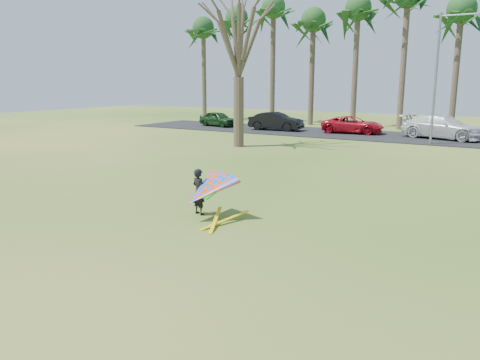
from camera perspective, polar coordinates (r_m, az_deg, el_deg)
The scene contains 15 objects.
ground at distance 12.45m, azimuth -4.82°, elevation -6.59°, with size 100.00×100.00×0.00m, color #205612.
parking_strip at distance 35.43m, azimuth 19.78°, elevation 4.89°, with size 46.00×7.00×0.06m, color black.
palm_0 at distance 50.09m, azimuth -4.50°, elevation 17.89°, with size 4.84×4.84×10.84m.
palm_1 at distance 47.97m, azimuth -0.40°, elevation 19.01°, with size 4.84×4.84×11.54m.
palm_2 at distance 46.10m, azimuth 4.10°, elevation 20.11°, with size 4.84×4.84×12.24m.
palm_3 at distance 44.24m, azimuth 8.94°, elevation 18.58°, with size 4.84×4.84×10.84m.
palm_4 at distance 42.95m, azimuth 14.20°, elevation 19.49°, with size 4.84×4.84×11.54m.
palm_6 at distance 41.15m, azimuth 25.39°, elevation 18.13°, with size 4.84×4.84×10.84m.
bare_tree_left at distance 28.89m, azimuth -0.18°, elevation 17.84°, with size 6.60×6.60×9.70m.
streetlight at distance 31.89m, azimuth 23.09°, elevation 11.94°, with size 2.28×0.18×8.00m.
car_0 at distance 41.60m, azimuth -2.67°, elevation 7.46°, with size 1.52×3.77×1.29m, color #173A17.
car_1 at distance 38.25m, azimuth 4.41°, elevation 7.17°, with size 1.54×4.41×1.45m, color black.
car_2 at distance 36.92m, azimuth 13.55°, elevation 6.57°, with size 2.13×4.62×1.28m, color #B70E1D.
car_3 at distance 35.25m, azimuth 23.49°, elevation 5.95°, with size 2.27×5.59×1.62m, color silver.
kite_flyer at distance 13.63m, azimuth -4.18°, elevation -1.29°, with size 2.13×2.39×2.02m.
Camera 1 is at (7.00, -9.51, 3.95)m, focal length 35.00 mm.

